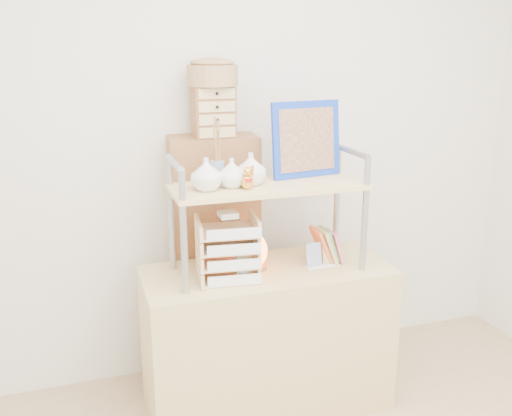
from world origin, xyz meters
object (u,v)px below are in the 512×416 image
(desk, at_px, (267,339))
(salt_lamp, at_px, (257,251))
(cabinet, at_px, (215,261))
(letter_tray, at_px, (228,252))

(desk, relative_size, salt_lamp, 6.88)
(cabinet, distance_m, salt_lamp, 0.40)
(letter_tray, bearing_deg, cabinet, 84.58)
(desk, height_order, salt_lamp, salt_lamp)
(letter_tray, xyz_separation_m, salt_lamp, (0.16, 0.07, -0.04))
(desk, distance_m, cabinet, 0.51)
(cabinet, xyz_separation_m, letter_tray, (-0.04, -0.41, 0.20))
(cabinet, bearing_deg, letter_tray, -90.87)
(desk, relative_size, cabinet, 0.89)
(desk, height_order, letter_tray, letter_tray)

